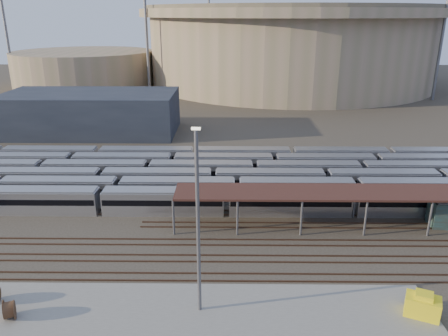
% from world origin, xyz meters
% --- Properties ---
extents(ground, '(420.00, 420.00, 0.00)m').
position_xyz_m(ground, '(0.00, 0.00, 0.00)').
color(ground, '#383026').
rests_on(ground, ground).
extents(apron, '(50.00, 9.00, 0.20)m').
position_xyz_m(apron, '(-5.00, -15.00, 0.10)').
color(apron, gray).
rests_on(apron, ground).
extents(subway_trains, '(127.00, 23.90, 3.60)m').
position_xyz_m(subway_trains, '(0.19, 18.50, 1.80)').
color(subway_trains, silver).
rests_on(subway_trains, ground).
extents(inspection_shed, '(60.30, 6.00, 5.30)m').
position_xyz_m(inspection_shed, '(22.00, 4.00, 4.98)').
color(inspection_shed, slate).
rests_on(inspection_shed, ground).
extents(empty_tracks, '(170.00, 9.62, 0.18)m').
position_xyz_m(empty_tracks, '(0.00, -5.00, 0.09)').
color(empty_tracks, '#4C3323').
rests_on(empty_tracks, ground).
extents(stadium, '(124.00, 124.00, 32.50)m').
position_xyz_m(stadium, '(25.00, 140.00, 16.47)').
color(stadium, gray).
rests_on(stadium, ground).
extents(secondary_arena, '(56.00, 56.00, 14.00)m').
position_xyz_m(secondary_arena, '(-60.00, 130.00, 7.00)').
color(secondary_arena, gray).
rests_on(secondary_arena, ground).
extents(service_building, '(42.00, 20.00, 10.00)m').
position_xyz_m(service_building, '(-35.00, 55.00, 5.00)').
color(service_building, '#1E232D').
rests_on(service_building, ground).
extents(floodlight_0, '(4.00, 1.00, 38.40)m').
position_xyz_m(floodlight_0, '(-30.00, 110.00, 20.65)').
color(floodlight_0, slate).
rests_on(floodlight_0, ground).
extents(floodlight_1, '(4.00, 1.00, 38.40)m').
position_xyz_m(floodlight_1, '(-85.00, 120.00, 20.65)').
color(floodlight_1, slate).
rests_on(floodlight_1, ground).
extents(floodlight_2, '(4.00, 1.00, 38.40)m').
position_xyz_m(floodlight_2, '(70.00, 100.00, 20.65)').
color(floodlight_2, slate).
rests_on(floodlight_2, ground).
extents(floodlight_3, '(4.00, 1.00, 38.40)m').
position_xyz_m(floodlight_3, '(-10.00, 160.00, 20.65)').
color(floodlight_3, slate).
rests_on(floodlight_3, ground).
extents(cable_reel_west, '(1.72, 2.17, 1.91)m').
position_xyz_m(cable_reel_west, '(-21.93, -16.43, 1.16)').
color(cable_reel_west, '#4F341F').
rests_on(cable_reel_west, apron).
extents(yard_light_pole, '(0.81, 0.36, 18.84)m').
position_xyz_m(yard_light_pole, '(-3.46, -14.86, 9.70)').
color(yard_light_pole, slate).
rests_on(yard_light_pole, apron).
extents(yellow_equipment, '(3.78, 3.17, 2.02)m').
position_xyz_m(yellow_equipment, '(18.49, -15.53, 1.21)').
color(yellow_equipment, yellow).
rests_on(yellow_equipment, apron).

